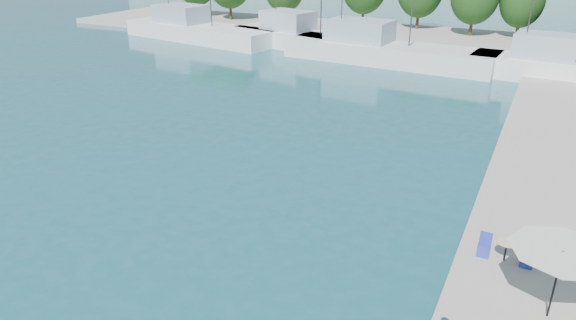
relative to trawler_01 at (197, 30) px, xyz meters
The scene contains 8 objects.
quay_far 24.41m from the trawler_01, 27.06° to the left, with size 90.00×16.00×0.60m, color #A9A198.
trawler_01 is the anchor object (origin of this frame).
trawler_02 13.53m from the trawler_01, ahead, with size 18.63×8.89×10.20m.
trawler_03 23.21m from the trawler_01, ahead, with size 20.29×6.53×10.20m.
trawler_04 39.10m from the trawler_01, ahead, with size 16.36×5.60×10.20m.
tree_07 36.93m from the trawler_01, 23.60° to the left, with size 4.80×4.80×7.11m.
umbrella_white 52.49m from the trawler_01, 42.40° to the right, with size 2.96×2.96×2.25m.
cafe_table_02 49.73m from the trawler_01, 41.44° to the right, with size 1.82×0.70×0.76m.
Camera 1 is at (7.68, 6.21, 10.87)m, focal length 32.00 mm.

